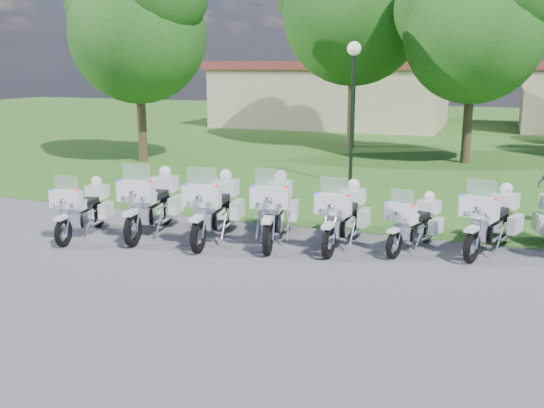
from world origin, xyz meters
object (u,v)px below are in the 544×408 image
(motorcycle_3, at_px, (275,208))
(motorcycle_5, at_px, (415,222))
(motorcycle_1, at_px, (152,202))
(lamp_post, at_px, (353,79))
(motorcycle_0, at_px, (84,208))
(motorcycle_4, at_px, (343,215))
(motorcycle_6, at_px, (492,219))
(motorcycle_2, at_px, (215,207))

(motorcycle_3, relative_size, motorcycle_5, 1.29)
(motorcycle_3, bearing_deg, motorcycle_1, -3.80)
(motorcycle_5, distance_m, lamp_post, 7.63)
(motorcycle_1, bearing_deg, motorcycle_0, 18.67)
(motorcycle_4, bearing_deg, lamp_post, -75.37)
(motorcycle_6, height_order, lamp_post, lamp_post)
(motorcycle_1, bearing_deg, motorcycle_2, 173.92)
(motorcycle_6, bearing_deg, lamp_post, -35.08)
(motorcycle_4, bearing_deg, motorcycle_6, -164.99)
(motorcycle_1, height_order, motorcycle_6, motorcycle_1)
(motorcycle_0, distance_m, motorcycle_3, 4.44)
(motorcycle_1, xyz_separation_m, motorcycle_3, (2.89, 0.43, -0.00))
(motorcycle_3, height_order, motorcycle_6, motorcycle_3)
(motorcycle_0, height_order, motorcycle_3, motorcycle_3)
(motorcycle_0, bearing_deg, motorcycle_4, -177.27)
(motorcycle_6, xyz_separation_m, lamp_post, (-4.48, 6.04, 2.73))
(motorcycle_6, bearing_deg, motorcycle_2, 30.22)
(motorcycle_2, distance_m, motorcycle_5, 4.39)
(motorcycle_3, relative_size, motorcycle_4, 1.07)
(motorcycle_0, xyz_separation_m, motorcycle_4, (5.79, 1.33, 0.05))
(lamp_post, bearing_deg, motorcycle_4, -77.67)
(motorcycle_6, bearing_deg, motorcycle_0, 31.19)
(motorcycle_5, xyz_separation_m, motorcycle_6, (1.53, 0.40, 0.10))
(motorcycle_2, xyz_separation_m, motorcycle_4, (2.82, 0.55, -0.06))
(motorcycle_2, height_order, motorcycle_5, motorcycle_2)
(motorcycle_4, bearing_deg, motorcycle_0, 15.21)
(motorcycle_2, xyz_separation_m, motorcycle_5, (4.31, 0.82, -0.15))
(lamp_post, bearing_deg, motorcycle_3, -90.30)
(motorcycle_0, distance_m, motorcycle_6, 9.03)
(motorcycle_2, relative_size, motorcycle_5, 1.30)
(motorcycle_1, height_order, lamp_post, lamp_post)
(motorcycle_4, bearing_deg, motorcycle_3, 9.27)
(motorcycle_2, relative_size, motorcycle_3, 1.01)
(motorcycle_2, bearing_deg, motorcycle_1, -5.11)
(motorcycle_5, relative_size, motorcycle_6, 0.85)
(motorcycle_6, bearing_deg, motorcycle_3, 29.16)
(motorcycle_1, relative_size, motorcycle_5, 1.30)
(motorcycle_0, bearing_deg, motorcycle_3, -175.24)
(motorcycle_3, distance_m, lamp_post, 7.41)
(motorcycle_6, bearing_deg, motorcycle_4, 31.05)
(lamp_post, bearing_deg, motorcycle_5, -65.38)
(motorcycle_6, relative_size, lamp_post, 0.52)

